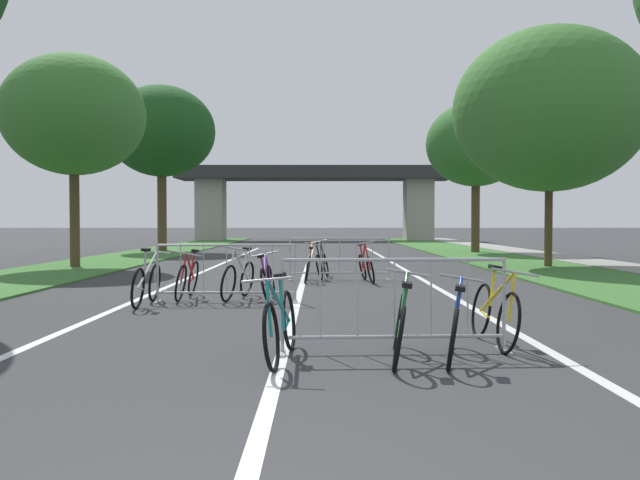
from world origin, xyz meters
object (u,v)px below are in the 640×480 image
tree_right_maple_mid (553,110)px  bicycle_orange_7 (311,267)px  tree_left_cypress_far (77,115)px  bicycle_red_10 (191,278)px  tree_left_oak_near (165,132)px  crowd_barrier_nearest (398,306)px  crowd_barrier_second (230,273)px  bicycle_yellow_3 (498,313)px  bicycle_teal_9 (284,324)px  crowd_barrier_third (343,259)px  bicycle_purple_6 (271,280)px  bicycle_blue_5 (458,327)px  bicycle_black_2 (325,264)px  bicycle_green_1 (403,326)px  bicycle_silver_8 (150,283)px  tree_right_oak_mid (479,144)px  bicycle_white_4 (242,279)px  bicycle_red_0 (369,267)px

tree_right_maple_mid → bicycle_orange_7: 9.95m
tree_left_cypress_far → bicycle_red_10: size_ratio=3.89×
tree_left_oak_near → crowd_barrier_nearest: 26.55m
crowd_barrier_second → bicycle_yellow_3: crowd_barrier_second is taller
bicycle_yellow_3 → bicycle_red_10: 6.44m
bicycle_teal_9 → bicycle_red_10: bicycle_red_10 is taller
crowd_barrier_third → bicycle_yellow_3: crowd_barrier_third is taller
bicycle_purple_6 → tree_left_cypress_far: bearing=131.4°
tree_left_cypress_far → bicycle_blue_5: 16.99m
bicycle_purple_6 → bicycle_blue_5: bearing=-64.2°
bicycle_black_2 → bicycle_purple_6: bicycle_black_2 is taller
bicycle_black_2 → bicycle_blue_5: bearing=-73.4°
bicycle_black_2 → bicycle_teal_9: bicycle_black_2 is taller
bicycle_green_1 → bicycle_yellow_3: bicycle_yellow_3 is taller
tree_left_cypress_far → tree_left_oak_near: tree_left_oak_near is taller
bicycle_black_2 → bicycle_silver_8: size_ratio=0.94×
tree_right_oak_mid → bicycle_silver_8: 21.89m
bicycle_red_10 → crowd_barrier_third: bearing=-124.9°
bicycle_orange_7 → bicycle_silver_8: (-2.71, -4.47, 0.02)m
crowd_barrier_third → bicycle_orange_7: bearing=-149.4°
crowd_barrier_nearest → bicycle_white_4: 5.51m
crowd_barrier_second → bicycle_silver_8: crowd_barrier_second is taller
tree_right_maple_mid → bicycle_white_4: 12.88m
bicycle_black_2 → bicycle_white_4: (-1.57, -4.56, 0.02)m
tree_right_maple_mid → bicycle_teal_9: tree_right_maple_mid is taller
bicycle_purple_6 → bicycle_orange_7: (0.70, 3.49, 0.02)m
bicycle_orange_7 → bicycle_silver_8: size_ratio=0.95×
bicycle_red_0 → bicycle_green_1: 8.84m
bicycle_red_0 → bicycle_green_1: bicycle_red_0 is taller
crowd_barrier_third → bicycle_black_2: 0.69m
tree_right_oak_mid → bicycle_white_4: bearing=-115.7°
bicycle_red_10 → bicycle_orange_7: bearing=-120.1°
tree_left_oak_near → bicycle_red_10: size_ratio=4.69×
bicycle_purple_6 → bicycle_red_0: bearing=60.4°
crowd_barrier_second → bicycle_teal_9: bearing=-75.6°
tree_right_maple_mid → bicycle_purple_6: tree_right_maple_mid is taller
bicycle_orange_7 → crowd_barrier_second: bearing=-108.2°
crowd_barrier_nearest → crowd_barrier_second: (-2.49, 4.52, 0.00)m
crowd_barrier_third → bicycle_teal_9: crowd_barrier_third is taller
bicycle_black_2 → bicycle_purple_6: 4.58m
tree_left_cypress_far → tree_right_oak_mid: (14.80, 9.66, 0.23)m
crowd_barrier_nearest → bicycle_blue_5: crowd_barrier_nearest is taller
tree_left_cypress_far → bicycle_blue_5: (9.06, -13.68, -4.40)m
tree_left_oak_near → bicycle_red_0: tree_left_oak_near is taller
crowd_barrier_nearest → bicycle_teal_9: crowd_barrier_nearest is taller
bicycle_red_10 → tree_left_cypress_far: bearing=-56.2°
tree_left_oak_near → bicycle_black_2: (7.70, -15.06, -5.42)m
bicycle_silver_8 → crowd_barrier_third: bearing=55.5°
tree_left_cypress_far → bicycle_red_0: bearing=-28.9°
bicycle_yellow_3 → bicycle_blue_5: size_ratio=1.03×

